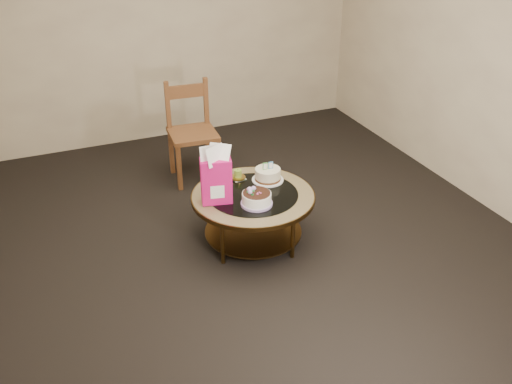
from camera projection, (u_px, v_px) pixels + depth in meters
name	position (u px, v px, depth m)	size (l,w,h in m)	color
ground	(253.00, 240.00, 4.88)	(5.00, 5.00, 0.00)	black
room_walls	(253.00, 64.00, 4.13)	(4.52, 5.02, 2.61)	beige
coffee_table	(253.00, 202.00, 4.70)	(1.02, 1.02, 0.46)	#513717
decorated_cake	(256.00, 199.00, 4.49)	(0.25, 0.25, 0.15)	#B091CD
cream_cake	(268.00, 175.00, 4.84)	(0.27, 0.27, 0.17)	white
gift_bag	(216.00, 175.00, 4.44)	(0.26, 0.21, 0.48)	#D41367
pillar_candle	(238.00, 176.00, 4.87)	(0.13, 0.13, 0.10)	#DFC35C
dining_chair	(192.00, 131.00, 5.68)	(0.49, 0.49, 0.99)	brown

